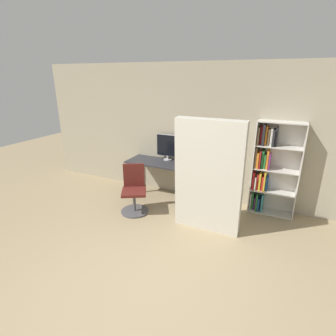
% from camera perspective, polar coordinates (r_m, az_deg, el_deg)
% --- Properties ---
extents(ground_plane, '(16.00, 16.00, 0.00)m').
position_cam_1_polar(ground_plane, '(3.39, -7.86, -26.99)').
color(ground_plane, '#9E8966').
extents(wall_back, '(8.00, 0.06, 2.70)m').
position_cam_1_polar(wall_back, '(5.26, 9.55, 7.21)').
color(wall_back, tan).
rests_on(wall_back, ground).
extents(desk, '(1.49, 0.60, 0.75)m').
position_cam_1_polar(desk, '(5.46, -1.27, 0.34)').
color(desk, '#2D2D33').
rests_on(desk, ground).
extents(monitor, '(0.51, 0.17, 0.55)m').
position_cam_1_polar(monitor, '(5.50, -0.06, 4.73)').
color(monitor, '#B7B7BC').
rests_on(monitor, desk).
extents(office_chair, '(0.60, 0.60, 0.90)m').
position_cam_1_polar(office_chair, '(4.97, -7.36, -5.54)').
color(office_chair, '#4C4C51').
rests_on(office_chair, ground).
extents(bookshelf, '(0.79, 0.30, 1.72)m').
position_cam_1_polar(bookshelf, '(5.07, 21.21, -0.09)').
color(bookshelf, beige).
rests_on(bookshelf, ground).
extents(mattress_near, '(1.07, 0.25, 1.86)m').
position_cam_1_polar(mattress_near, '(4.17, 8.84, -2.08)').
color(mattress_near, beige).
rests_on(mattress_near, ground).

